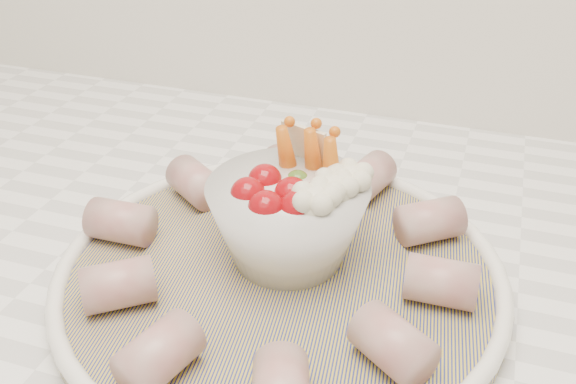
% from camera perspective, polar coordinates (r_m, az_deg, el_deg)
% --- Properties ---
extents(serving_platter, '(0.35, 0.35, 0.02)m').
position_cam_1_polar(serving_platter, '(0.47, -0.69, -7.29)').
color(serving_platter, navy).
rests_on(serving_platter, kitchen_counter).
extents(veggie_bowl, '(0.12, 0.12, 0.09)m').
position_cam_1_polar(veggie_bowl, '(0.45, 0.28, -2.06)').
color(veggie_bowl, white).
rests_on(veggie_bowl, serving_platter).
extents(cured_meat_rolls, '(0.29, 0.29, 0.03)m').
position_cam_1_polar(cured_meat_rolls, '(0.45, -0.79, -5.30)').
color(cured_meat_rolls, '#A14B49').
rests_on(cured_meat_rolls, serving_platter).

